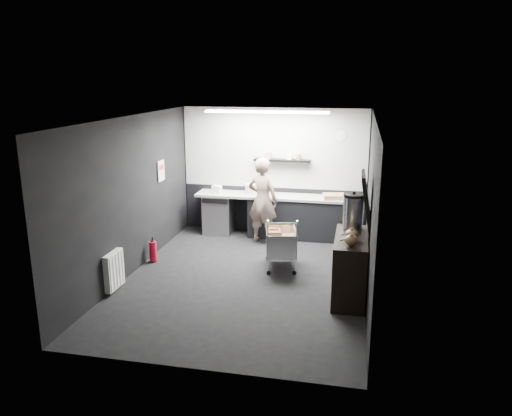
# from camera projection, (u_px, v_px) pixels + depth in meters

# --- Properties ---
(floor) EXTENTS (5.50, 5.50, 0.00)m
(floor) POSITION_uv_depth(u_px,v_px,m) (246.00, 279.00, 8.48)
(floor) COLOR black
(floor) RESTS_ON ground
(ceiling) EXTENTS (5.50, 5.50, 0.00)m
(ceiling) POSITION_uv_depth(u_px,v_px,m) (245.00, 118.00, 7.78)
(ceiling) COLOR silver
(ceiling) RESTS_ON wall_back
(wall_back) EXTENTS (5.50, 0.00, 5.50)m
(wall_back) POSITION_uv_depth(u_px,v_px,m) (274.00, 171.00, 10.73)
(wall_back) COLOR black
(wall_back) RESTS_ON floor
(wall_front) EXTENTS (5.50, 0.00, 5.50)m
(wall_front) POSITION_uv_depth(u_px,v_px,m) (190.00, 261.00, 5.53)
(wall_front) COLOR black
(wall_front) RESTS_ON floor
(wall_left) EXTENTS (0.00, 5.50, 5.50)m
(wall_left) POSITION_uv_depth(u_px,v_px,m) (131.00, 196.00, 8.52)
(wall_left) COLOR black
(wall_left) RESTS_ON floor
(wall_right) EXTENTS (0.00, 5.50, 5.50)m
(wall_right) POSITION_uv_depth(u_px,v_px,m) (371.00, 208.00, 7.74)
(wall_right) COLOR black
(wall_right) RESTS_ON floor
(kitchen_wall_panel) EXTENTS (3.95, 0.02, 1.70)m
(kitchen_wall_panel) POSITION_uv_depth(u_px,v_px,m) (274.00, 148.00, 10.59)
(kitchen_wall_panel) COLOR beige
(kitchen_wall_panel) RESTS_ON wall_back
(dado_panel) EXTENTS (3.95, 0.02, 1.00)m
(dado_panel) POSITION_uv_depth(u_px,v_px,m) (273.00, 210.00, 10.93)
(dado_panel) COLOR black
(dado_panel) RESTS_ON wall_back
(floating_shelf) EXTENTS (1.20, 0.22, 0.04)m
(floating_shelf) POSITION_uv_depth(u_px,v_px,m) (282.00, 160.00, 10.50)
(floating_shelf) COLOR black
(floating_shelf) RESTS_ON wall_back
(wall_clock) EXTENTS (0.20, 0.03, 0.20)m
(wall_clock) POSITION_uv_depth(u_px,v_px,m) (341.00, 136.00, 10.22)
(wall_clock) COLOR white
(wall_clock) RESTS_ON wall_back
(poster) EXTENTS (0.02, 0.30, 0.40)m
(poster) POSITION_uv_depth(u_px,v_px,m) (161.00, 171.00, 9.70)
(poster) COLOR white
(poster) RESTS_ON wall_left
(poster_red_band) EXTENTS (0.02, 0.22, 0.10)m
(poster_red_band) POSITION_uv_depth(u_px,v_px,m) (161.00, 167.00, 9.68)
(poster_red_band) COLOR red
(poster_red_band) RESTS_ON poster
(radiator) EXTENTS (0.10, 0.50, 0.60)m
(radiator) POSITION_uv_depth(u_px,v_px,m) (114.00, 270.00, 7.92)
(radiator) COLOR white
(radiator) RESTS_ON wall_left
(ceiling_strip) EXTENTS (2.40, 0.20, 0.04)m
(ceiling_strip) POSITION_uv_depth(u_px,v_px,m) (266.00, 112.00, 9.54)
(ceiling_strip) COLOR white
(ceiling_strip) RESTS_ON ceiling
(prep_counter) EXTENTS (3.20, 0.61, 0.90)m
(prep_counter) POSITION_uv_depth(u_px,v_px,m) (277.00, 216.00, 10.62)
(prep_counter) COLOR black
(prep_counter) RESTS_ON floor
(person) EXTENTS (0.74, 0.59, 1.78)m
(person) POSITION_uv_depth(u_px,v_px,m) (263.00, 200.00, 10.13)
(person) COLOR beige
(person) RESTS_ON floor
(shopping_cart) EXTENTS (0.69, 0.98, 0.97)m
(shopping_cart) POSITION_uv_depth(u_px,v_px,m) (280.00, 243.00, 8.88)
(shopping_cart) COLOR silver
(shopping_cart) RESTS_ON floor
(sideboard) EXTENTS (0.56, 1.31, 1.96)m
(sideboard) POSITION_uv_depth(u_px,v_px,m) (351.00, 259.00, 7.67)
(sideboard) COLOR black
(sideboard) RESTS_ON floor
(fire_extinguisher) EXTENTS (0.14, 0.14, 0.45)m
(fire_extinguisher) POSITION_uv_depth(u_px,v_px,m) (153.00, 251.00, 9.19)
(fire_extinguisher) COLOR red
(fire_extinguisher) RESTS_ON floor
(cardboard_box) EXTENTS (0.52, 0.43, 0.09)m
(cardboard_box) POSITION_uv_depth(u_px,v_px,m) (335.00, 196.00, 10.21)
(cardboard_box) COLOR #A07655
(cardboard_box) RESTS_ON prep_counter
(pink_tub) EXTENTS (0.22, 0.22, 0.22)m
(pink_tub) POSITION_uv_depth(u_px,v_px,m) (250.00, 189.00, 10.59)
(pink_tub) COLOR white
(pink_tub) RESTS_ON prep_counter
(white_container) EXTENTS (0.20, 0.17, 0.16)m
(white_container) POSITION_uv_depth(u_px,v_px,m) (217.00, 189.00, 10.70)
(white_container) COLOR white
(white_container) RESTS_ON prep_counter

